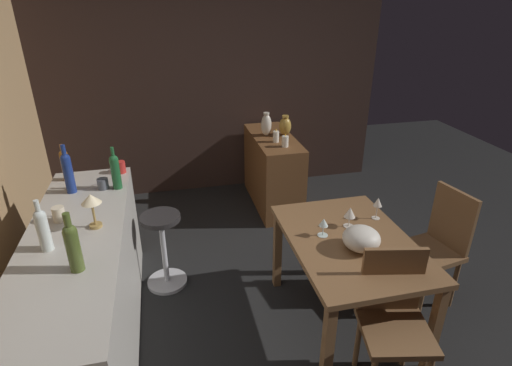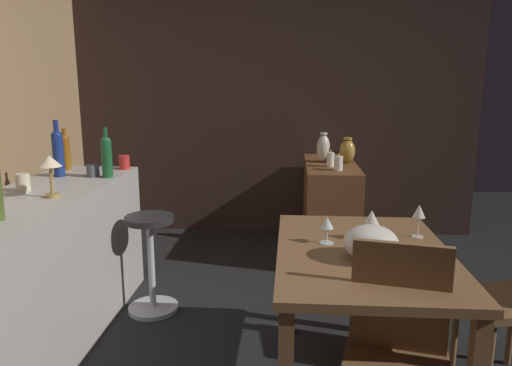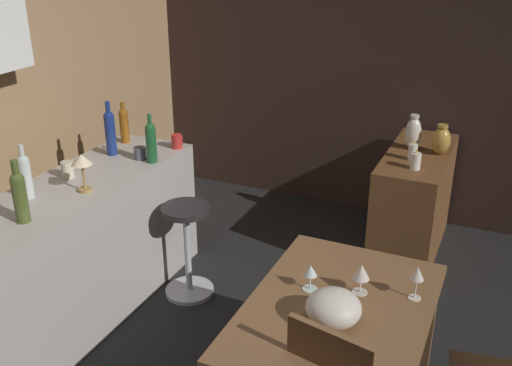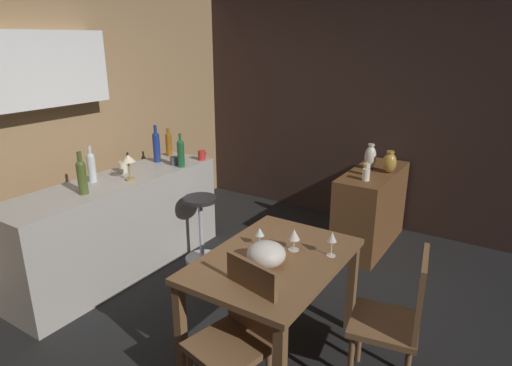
% 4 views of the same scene
% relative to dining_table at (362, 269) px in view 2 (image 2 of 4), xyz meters
% --- Properties ---
extents(wall_side_right, '(0.10, 4.40, 2.60)m').
position_rel_dining_table_xyz_m(wall_side_right, '(2.64, 0.74, 0.66)').
color(wall_side_right, '#33231E').
rests_on(wall_side_right, ground_plane).
extents(dining_table, '(1.17, 0.81, 0.74)m').
position_rel_dining_table_xyz_m(dining_table, '(0.00, 0.00, 0.00)').
color(dining_table, brown).
rests_on(dining_table, ground_plane).
extents(kitchen_counter, '(2.10, 0.60, 0.90)m').
position_rel_dining_table_xyz_m(kitchen_counter, '(0.21, 1.79, -0.19)').
color(kitchen_counter, '#B2ADA3').
rests_on(kitchen_counter, ground_plane).
extents(sideboard_cabinet, '(1.10, 0.44, 0.82)m').
position_rel_dining_table_xyz_m(sideboard_cabinet, '(1.99, -0.00, -0.23)').
color(sideboard_cabinet, brown).
rests_on(sideboard_cabinet, ground_plane).
extents(chair_near_window, '(0.47, 0.47, 0.92)m').
position_rel_dining_table_xyz_m(chair_near_window, '(-0.51, -0.06, -0.14)').
color(chair_near_window, brown).
rests_on(chair_near_window, ground_plane).
extents(bar_stool, '(0.34, 0.34, 0.66)m').
position_rel_dining_table_xyz_m(bar_stool, '(0.77, 1.27, -0.29)').
color(bar_stool, '#262323').
rests_on(bar_stool, ground_plane).
extents(wine_glass_left, '(0.08, 0.08, 0.15)m').
position_rel_dining_table_xyz_m(wine_glass_left, '(0.16, -0.06, 0.21)').
color(wine_glass_left, silver).
rests_on(wine_glass_left, dining_table).
extents(wine_glass_right, '(0.07, 0.07, 0.13)m').
position_rel_dining_table_xyz_m(wine_glass_right, '(0.09, 0.17, 0.19)').
color(wine_glass_right, silver).
rests_on(wine_glass_right, dining_table).
extents(wine_glass_center, '(0.06, 0.06, 0.17)m').
position_rel_dining_table_xyz_m(wine_glass_center, '(0.22, -0.31, 0.23)').
color(wine_glass_center, silver).
rests_on(wine_glass_center, dining_table).
extents(fruit_bowl, '(0.25, 0.25, 0.16)m').
position_rel_dining_table_xyz_m(fruit_bowl, '(-0.12, -0.01, 0.18)').
color(fruit_bowl, beige).
rests_on(fruit_bowl, dining_table).
extents(wine_bottle_green, '(0.07, 0.07, 0.33)m').
position_rel_dining_table_xyz_m(wine_bottle_green, '(0.85, 1.56, 0.41)').
color(wine_bottle_green, '#1E592D').
rests_on(wine_bottle_green, kitchen_counter).
extents(wine_bottle_amber, '(0.06, 0.06, 0.30)m').
position_rel_dining_table_xyz_m(wine_bottle_amber, '(1.11, 1.96, 0.40)').
color(wine_bottle_amber, '#8C5114').
rests_on(wine_bottle_amber, kitchen_counter).
extents(wine_bottle_cobalt, '(0.07, 0.07, 0.38)m').
position_rel_dining_table_xyz_m(wine_bottle_cobalt, '(0.86, 1.89, 0.43)').
color(wine_bottle_cobalt, navy).
rests_on(wine_bottle_cobalt, kitchen_counter).
extents(cup_red, '(0.11, 0.08, 0.10)m').
position_rel_dining_table_xyz_m(cup_red, '(1.16, 1.55, 0.31)').
color(cup_red, red).
rests_on(cup_red, kitchen_counter).
extents(cup_cream, '(0.11, 0.08, 0.10)m').
position_rel_dining_table_xyz_m(cup_cream, '(0.42, 1.90, 0.31)').
color(cup_cream, beige).
rests_on(cup_cream, kitchen_counter).
extents(cup_slate, '(0.12, 0.08, 0.08)m').
position_rel_dining_table_xyz_m(cup_slate, '(0.87, 1.67, 0.30)').
color(cup_slate, '#515660').
rests_on(cup_slate, kitchen_counter).
extents(counter_lamp, '(0.13, 0.13, 0.23)m').
position_rel_dining_table_xyz_m(counter_lamp, '(0.29, 1.66, 0.44)').
color(counter_lamp, '#A58447').
rests_on(counter_lamp, kitchen_counter).
extents(pillar_candle_tall, '(0.06, 0.06, 0.14)m').
position_rel_dining_table_xyz_m(pillar_candle_tall, '(1.82, 0.02, 0.24)').
color(pillar_candle_tall, white).
rests_on(pillar_candle_tall, sideboard_cabinet).
extents(pillar_candle_short, '(0.07, 0.07, 0.14)m').
position_rel_dining_table_xyz_m(pillar_candle_short, '(1.66, -0.03, 0.24)').
color(pillar_candle_short, white).
rests_on(pillar_candle_short, sideboard_cabinet).
extents(vase_brass, '(0.13, 0.13, 0.22)m').
position_rel_dining_table_xyz_m(vase_brass, '(2.02, -0.14, 0.28)').
color(vase_brass, '#B78C38').
rests_on(vase_brass, sideboard_cabinet).
extents(vase_ceramic_ivory, '(0.12, 0.12, 0.26)m').
position_rel_dining_table_xyz_m(vase_ceramic_ivory, '(2.05, 0.07, 0.30)').
color(vase_ceramic_ivory, beige).
rests_on(vase_ceramic_ivory, sideboard_cabinet).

